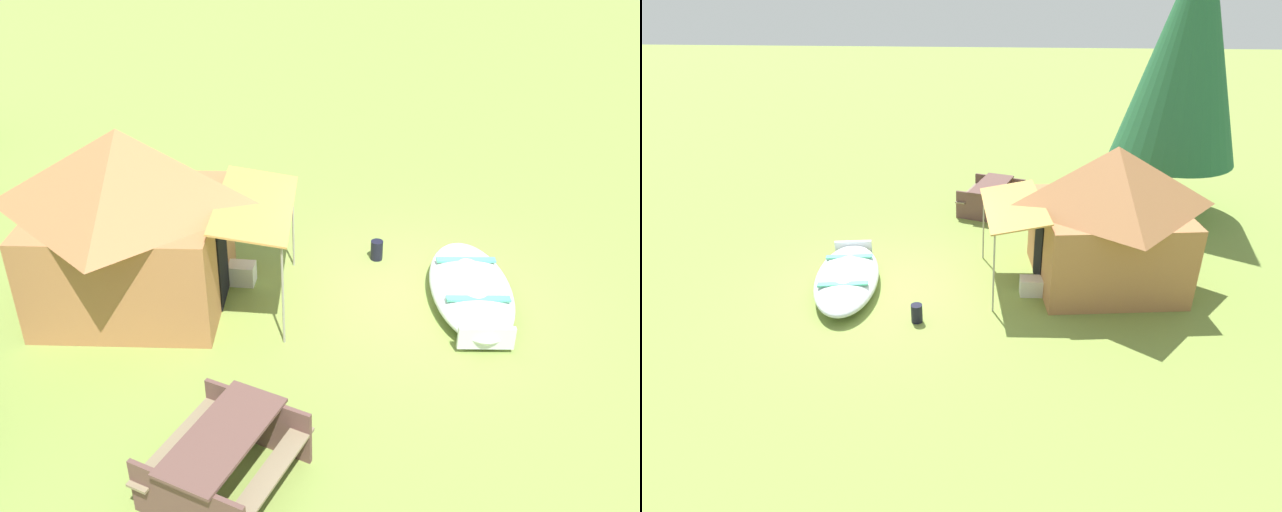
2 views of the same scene
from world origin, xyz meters
TOP-DOWN VIEW (x-y plane):
  - ground_plane at (0.00, 0.00)m, footprint 80.00×80.00m
  - beached_rowboat at (-0.07, -1.06)m, footprint 3.03×1.67m
  - canvas_cabin_tent at (-0.74, 4.24)m, footprint 3.16×4.30m
  - picnic_table at (-4.33, 1.84)m, footprint 2.03×1.89m
  - cooler_box at (-0.05, 2.74)m, footprint 0.35×0.51m
  - fuel_can at (1.07, 0.54)m, footprint 0.29×0.29m
  - pine_tree_far_center at (-4.68, 6.47)m, footprint 3.13×3.13m

SIDE VIEW (x-z plane):
  - ground_plane at x=0.00m, z-range 0.00..0.00m
  - fuel_can at x=1.07m, z-range 0.00..0.36m
  - cooler_box at x=-0.05m, z-range 0.00..0.36m
  - beached_rowboat at x=-0.07m, z-range 0.01..0.48m
  - picnic_table at x=-4.33m, z-range 0.09..0.89m
  - canvas_cabin_tent at x=-0.74m, z-range 0.05..2.96m
  - pine_tree_far_center at x=-4.68m, z-range 0.73..7.64m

